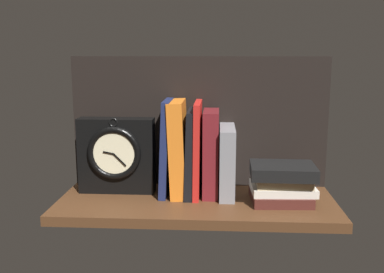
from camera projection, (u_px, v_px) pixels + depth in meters
The scene contains 10 objects.
ground_plane at pixel (196, 204), 116.39cm from camera, with size 72.48×28.85×2.50cm, color #4C2D19.
back_panel at pixel (199, 122), 126.18cm from camera, with size 72.48×1.20×37.02cm, color black.
book_navy_bierce at pixel (166, 147), 119.15cm from camera, with size 1.92×13.51×25.67cm, color #192147.
book_orange_pandolfini at pixel (178, 148), 118.98cm from camera, with size 4.01×14.49×25.47cm, color orange.
book_black_skeptic at pixel (191, 152), 119.00cm from camera, with size 2.21×15.09×23.11cm, color black.
book_red_requiem at pixel (199, 149), 118.67cm from camera, with size 1.63×15.67×25.21cm, color red.
book_maroon_dawkins at pixel (211, 153), 118.69cm from camera, with size 4.10×12.88×22.95cm, color maroon.
book_gray_chess at pixel (227, 161), 118.85cm from camera, with size 4.02×16.37×18.57cm, color gray.
framed_clock at pixel (116, 155), 120.53cm from camera, with size 20.59×6.74×21.07cm.
book_stack_side at pixel (282, 183), 113.30cm from camera, with size 16.81×14.07×10.11cm.
Camera 1 is at (5.53, -110.73, 38.43)cm, focal length 41.34 mm.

